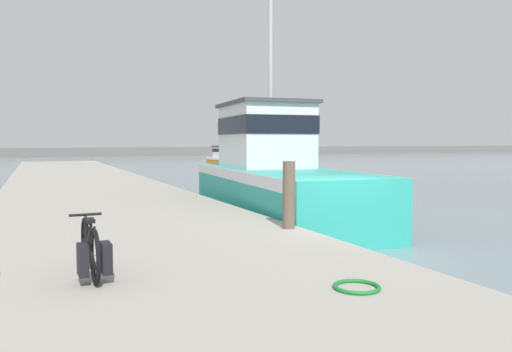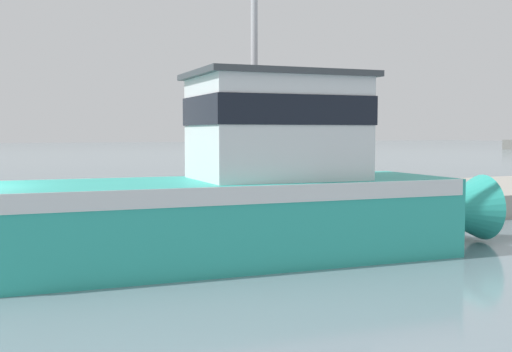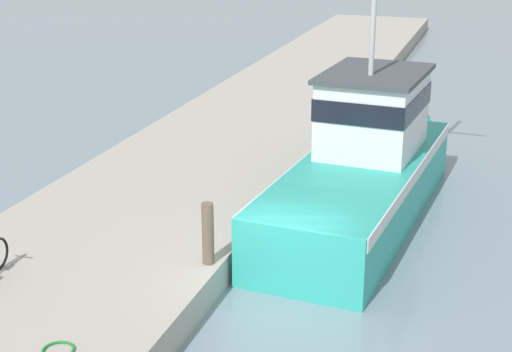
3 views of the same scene
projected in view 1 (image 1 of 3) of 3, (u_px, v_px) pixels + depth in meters
ground_plane at (345, 254)px, 11.14m from camera, size 320.00×320.00×0.00m
dock_pier at (148, 256)px, 9.36m from camera, size 6.32×80.00×0.72m
far_shoreline at (241, 151)px, 96.80m from camera, size 180.00×5.00×1.51m
fishing_boat_main at (271, 174)px, 16.44m from camera, size 3.82×11.63×10.75m
boat_orange_near at (226, 160)px, 44.45m from camera, size 2.73×5.07×5.03m
bicycle_touring at (91, 251)px, 6.54m from camera, size 0.45×1.72×0.78m
mooring_post at (289, 195)px, 10.27m from camera, size 0.26×0.26×1.39m
hose_coil at (357, 287)px, 6.07m from camera, size 0.58×0.58×0.05m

